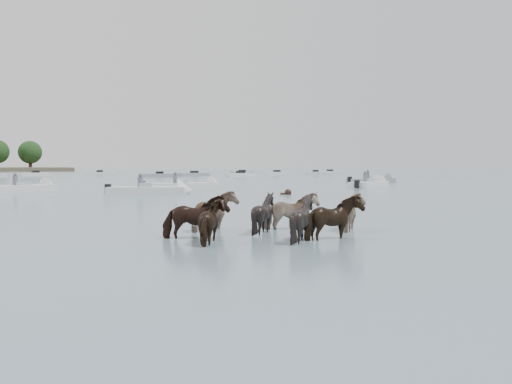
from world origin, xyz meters
name	(u,v)px	position (x,y,z in m)	size (l,w,h in m)	color
ground	(300,241)	(0.00, 0.00, 0.00)	(400.00, 400.00, 0.00)	slate
pony_herd	(270,218)	(-0.14, 1.32, 0.45)	(6.26, 4.28, 1.33)	black
swimming_pony	(287,193)	(9.41, 17.86, 0.10)	(0.72, 0.44, 0.44)	black
motorboat_a	(32,188)	(-4.81, 28.44, 0.23)	(4.92, 3.45, 1.92)	silver
motorboat_b	(159,191)	(2.23, 21.41, 0.23)	(5.46, 3.43, 1.92)	silver
motorboat_c	(191,186)	(6.24, 27.31, 0.22)	(6.48, 1.88, 1.92)	silver
motorboat_d	(373,184)	(20.95, 24.33, 0.23)	(5.33, 4.05, 1.92)	silver
motorboat_e	(378,181)	(27.64, 32.19, 0.23)	(5.51, 2.25, 1.92)	gray
distant_flotilla	(48,175)	(-0.58, 75.21, 0.26)	(106.60, 25.81, 0.93)	gray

